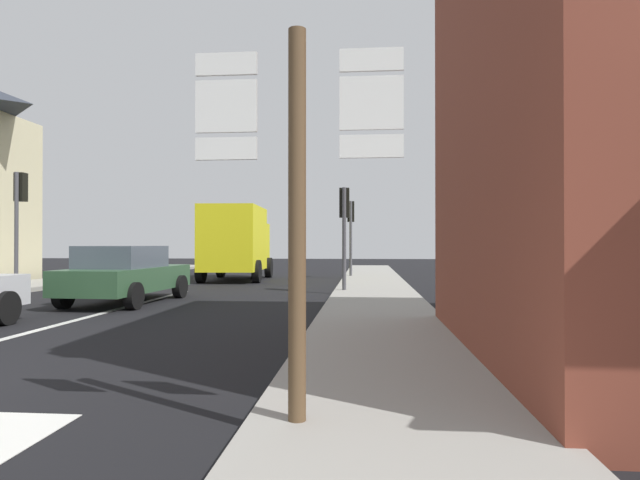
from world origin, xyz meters
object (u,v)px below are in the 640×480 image
Objects in this scene: traffic_light_near_right at (344,215)px; route_sign_post at (297,194)px; delivery_truck at (236,241)px; traffic_light_near_left at (20,204)px; traffic_light_far_right at (351,221)px; sedan_far at (126,274)px.

route_sign_post is at bearing -89.49° from traffic_light_near_right.
traffic_light_near_left reaches higher than delivery_truck.
traffic_light_near_left is 1.11× the size of traffic_light_far_right.
traffic_light_near_right is 7.13m from traffic_light_far_right.
traffic_light_near_left is (-10.17, -0.41, 0.39)m from traffic_light_near_right.
traffic_light_near_right is 10.19m from traffic_light_near_left.
delivery_truck is at bearing 130.06° from traffic_light_near_right.
traffic_light_near_left reaches higher than traffic_light_far_right.
sedan_far is 1.14× the size of traffic_light_near_left.
delivery_truck is 1.35× the size of traffic_light_near_left.
delivery_truck is 5.06m from traffic_light_far_right.
sedan_far is 1.33× the size of route_sign_post.
sedan_far is at bearing -94.93° from delivery_truck.
traffic_light_near_right is at bearing 90.51° from route_sign_post.
route_sign_post is 0.99× the size of traffic_light_near_right.
traffic_light_near_left is (-10.28, 11.47, 0.87)m from route_sign_post.
sedan_far is at bearing -28.65° from traffic_light_near_left.
route_sign_post reaches higher than sedan_far.
sedan_far is at bearing -118.64° from traffic_light_far_right.
traffic_light_near_left is at bearing -177.72° from traffic_light_near_right.
traffic_light_near_left is (-5.41, -6.07, 1.13)m from delivery_truck.
traffic_light_near_right is at bearing -49.94° from delivery_truck.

